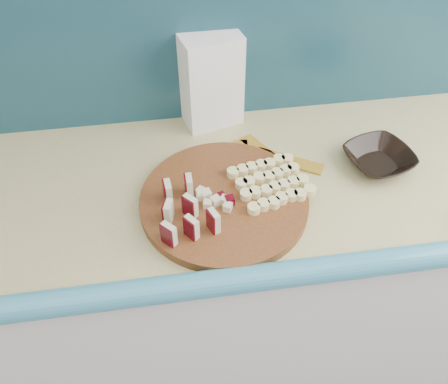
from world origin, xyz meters
The scene contains 9 objects.
kitchen_counter centered at (0.10, 1.50, 0.46)m, with size 2.20×0.63×0.91m.
backsplash centered at (0.10, 1.79, 1.16)m, with size 2.20×0.02×0.50m, color teal.
cutting_board centered at (0.30, 1.42, 0.92)m, with size 0.41×0.41×0.03m, color #4C2B10.
apple_wedges centered at (0.20, 1.37, 0.96)m, with size 0.13×0.18×0.06m.
apple_chunks centered at (0.28, 1.41, 0.95)m, with size 0.06×0.07×0.02m.
banana_slices centered at (0.42, 1.45, 0.94)m, with size 0.20×0.18×0.02m.
brown_bowl centered at (0.72, 1.50, 0.93)m, with size 0.17×0.17×0.04m, color black.
flour_bag centered at (0.31, 1.76, 1.04)m, with size 0.16×0.11×0.27m, color white.
banana_peel centered at (0.43, 1.56, 0.91)m, with size 0.24×0.20×0.01m.
Camera 1 is at (0.18, 0.62, 1.81)m, focal length 40.00 mm.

